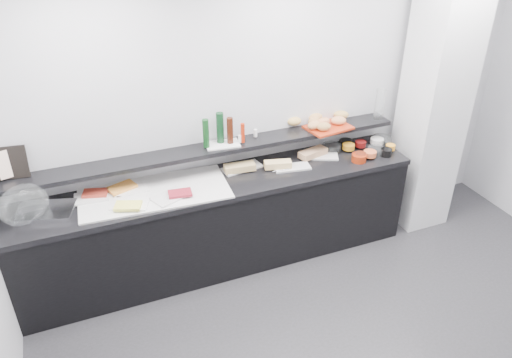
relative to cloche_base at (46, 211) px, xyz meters
name	(u,v)px	position (x,y,z in m)	size (l,w,h in m)	color
back_wall	(279,110)	(2.13, 0.27, 0.43)	(5.00, 0.02, 2.70)	#BABCC2
column	(435,100)	(3.63, -0.08, 0.43)	(0.50, 0.50, 2.70)	silver
buffet_cabinet	(221,225)	(1.43, -0.03, -0.50)	(3.60, 0.60, 0.85)	black
counter_top	(219,183)	(1.43, -0.03, -0.05)	(3.62, 0.62, 0.05)	black
wall_shelf	(212,149)	(1.43, 0.14, 0.21)	(3.60, 0.25, 0.04)	black
cloche_base	(46,211)	(0.00, 0.00, 0.00)	(0.43, 0.29, 0.04)	silver
cloche_dome	(24,205)	(-0.14, -0.02, 0.11)	(0.38, 0.25, 0.34)	silver
linen_runner	(155,192)	(0.86, -0.02, -0.01)	(1.24, 0.59, 0.01)	silver
platter_meat_a	(91,197)	(0.36, 0.07, 0.00)	(0.28, 0.18, 0.01)	silver
food_meat_a	(95,193)	(0.39, 0.10, 0.02)	(0.20, 0.13, 0.02)	maroon
platter_salmon	(131,190)	(0.68, 0.07, 0.00)	(0.27, 0.18, 0.01)	white
food_salmon	(122,187)	(0.62, 0.11, 0.02)	(0.23, 0.14, 0.02)	orange
platter_cheese	(130,204)	(0.64, -0.15, 0.00)	(0.29, 0.20, 0.01)	white
food_cheese	(128,206)	(0.61, -0.20, 0.02)	(0.21, 0.13, 0.02)	#F0EB5D
platter_meat_b	(170,197)	(0.96, -0.16, 0.00)	(0.28, 0.19, 0.01)	silver
food_meat_b	(180,193)	(1.05, -0.17, 0.02)	(0.19, 0.12, 0.02)	maroon
sandwich_plate_left	(242,168)	(1.70, 0.10, -0.01)	(0.37, 0.16, 0.01)	silver
sandwich_food_left	(240,167)	(1.66, 0.05, 0.02)	(0.28, 0.11, 0.06)	tan
tongs_left	(234,172)	(1.60, 0.04, 0.00)	(0.01, 0.01, 0.16)	#ABACB2
sandwich_plate_mid	(292,167)	(2.13, -0.07, -0.01)	(0.33, 0.14, 0.01)	silver
sandwich_food_mid	(278,164)	(2.00, -0.03, 0.02)	(0.25, 0.10, 0.06)	#E0BA75
tongs_mid	(281,170)	(2.00, -0.10, 0.00)	(0.01, 0.01, 0.16)	silver
sandwich_plate_right	(320,156)	(2.47, 0.03, -0.01)	(0.34, 0.15, 0.01)	silver
sandwich_food_right	(313,153)	(2.40, 0.06, 0.02)	(0.29, 0.11, 0.06)	tan
tongs_right	(313,157)	(2.38, 0.02, 0.00)	(0.01, 0.01, 0.16)	silver
bowl_glass_fruit	(331,148)	(2.63, 0.10, 0.02)	(0.18, 0.18, 0.07)	white
fill_glass_fruit	(348,147)	(2.79, 0.04, 0.03)	(0.12, 0.12, 0.05)	orange
bowl_black_jam	(346,144)	(2.81, 0.12, 0.02)	(0.14, 0.14, 0.07)	black
fill_black_jam	(360,144)	(2.93, 0.05, 0.03)	(0.11, 0.11, 0.05)	#5C0D0D
bowl_glass_cream	(382,140)	(3.19, 0.06, 0.02)	(0.19, 0.19, 0.07)	silver
fill_glass_cream	(377,141)	(3.12, 0.04, 0.03)	(0.13, 0.13, 0.05)	silver
bowl_red_jam	(359,158)	(2.77, -0.18, 0.02)	(0.14, 0.14, 0.07)	maroon
fill_red_jam	(360,155)	(2.79, -0.16, 0.03)	(0.11, 0.11, 0.05)	#571B0C
bowl_glass_salmon	(376,151)	(3.00, -0.12, 0.02)	(0.16, 0.16, 0.07)	white
fill_glass_salmon	(370,154)	(2.90, -0.16, 0.03)	(0.12, 0.12, 0.05)	#D66134
bowl_black_fruit	(386,152)	(3.07, -0.18, 0.02)	(0.11, 0.11, 0.07)	black
fill_black_fruit	(390,147)	(3.16, -0.12, 0.03)	(0.09, 0.09, 0.05)	orange
framed_print	(11,163)	(-0.17, 0.22, 0.36)	(0.24, 0.02, 0.26)	black
print_art	(10,163)	(-0.18, 0.22, 0.36)	(0.20, 0.00, 0.22)	beige
condiment_tray	(222,144)	(1.53, 0.15, 0.24)	(0.30, 0.18, 0.01)	white
bottle_green_a	(206,133)	(1.38, 0.14, 0.37)	(0.06, 0.06, 0.26)	#0F3A16
bottle_brown	(230,131)	(1.60, 0.14, 0.36)	(0.06, 0.06, 0.24)	#38150A
bottle_green_b	(220,128)	(1.53, 0.18, 0.38)	(0.07, 0.07, 0.28)	#0D3218
bottle_hot	(243,133)	(1.71, 0.11, 0.33)	(0.04, 0.04, 0.18)	#A2220B
shaker_salt	(240,139)	(1.69, 0.12, 0.28)	(0.03, 0.03, 0.07)	white
shaker_pepper	(255,133)	(1.86, 0.17, 0.28)	(0.03, 0.03, 0.07)	silver
bread_tray	(328,127)	(2.58, 0.10, 0.24)	(0.41, 0.29, 0.02)	#A92D12
bread_roll_nw	(294,121)	(2.29, 0.25, 0.29)	(0.14, 0.09, 0.08)	tan
bread_roll_n	(316,117)	(2.52, 0.26, 0.29)	(0.14, 0.09, 0.08)	#BF8649
bread_roll_ne	(341,115)	(2.78, 0.22, 0.29)	(0.15, 0.09, 0.08)	tan
bread_roll_sw	(314,125)	(2.43, 0.10, 0.29)	(0.15, 0.09, 0.08)	#BA7E47
bread_roll_s	(324,127)	(2.49, 0.03, 0.29)	(0.13, 0.08, 0.08)	#AB7D41
bread_roll_se	(338,121)	(2.69, 0.11, 0.29)	(0.15, 0.09, 0.08)	#CE834E
bread_roll_midw	(314,121)	(2.47, 0.18, 0.29)	(0.13, 0.08, 0.08)	#B07943
bread_roll_mide	(324,122)	(2.55, 0.14, 0.29)	(0.13, 0.08, 0.08)	#CC7E4D
carafe	(380,104)	(3.15, 0.12, 0.38)	(0.10, 0.10, 0.30)	white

